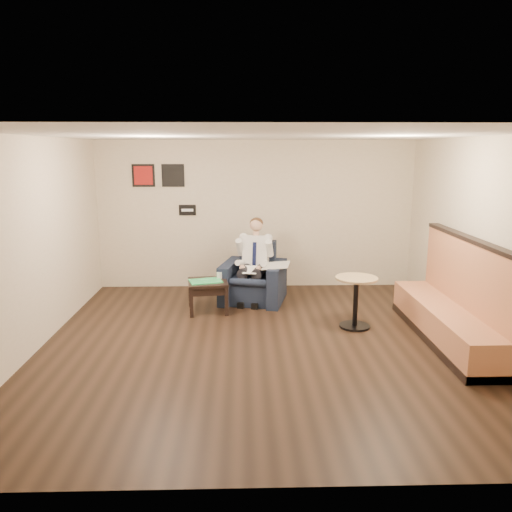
{
  "coord_description": "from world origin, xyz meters",
  "views": [
    {
      "loc": [
        -0.26,
        -6.47,
        2.62
      ],
      "look_at": [
        -0.05,
        1.2,
        0.98
      ],
      "focal_mm": 35.0,
      "sensor_mm": 36.0,
      "label": 1
    }
  ],
  "objects_px": {
    "green_folder": "(206,281)",
    "coffee_mug": "(219,275)",
    "seated_man": "(252,264)",
    "cafe_table": "(356,302)",
    "side_table": "(208,296)",
    "armchair": "(253,273)",
    "banquette": "(449,291)",
    "smartphone": "(210,278)"
  },
  "relations": [
    {
      "from": "seated_man",
      "to": "green_folder",
      "type": "bearing_deg",
      "value": -135.95
    },
    {
      "from": "green_folder",
      "to": "smartphone",
      "type": "xyz_separation_m",
      "value": [
        0.06,
        0.22,
        -0.0
      ]
    },
    {
      "from": "armchair",
      "to": "banquette",
      "type": "relative_size",
      "value": 0.37
    },
    {
      "from": "smartphone",
      "to": "banquette",
      "type": "relative_size",
      "value": 0.06
    },
    {
      "from": "green_folder",
      "to": "banquette",
      "type": "height_order",
      "value": "banquette"
    },
    {
      "from": "coffee_mug",
      "to": "smartphone",
      "type": "distance_m",
      "value": 0.16
    },
    {
      "from": "side_table",
      "to": "green_folder",
      "type": "height_order",
      "value": "green_folder"
    },
    {
      "from": "seated_man",
      "to": "armchair",
      "type": "bearing_deg",
      "value": 90.0
    },
    {
      "from": "coffee_mug",
      "to": "cafe_table",
      "type": "bearing_deg",
      "value": -25.47
    },
    {
      "from": "side_table",
      "to": "cafe_table",
      "type": "relative_size",
      "value": 0.81
    },
    {
      "from": "side_table",
      "to": "coffee_mug",
      "type": "xyz_separation_m",
      "value": [
        0.19,
        0.16,
        0.31
      ]
    },
    {
      "from": "smartphone",
      "to": "cafe_table",
      "type": "distance_m",
      "value": 2.45
    },
    {
      "from": "seated_man",
      "to": "green_folder",
      "type": "xyz_separation_m",
      "value": [
        -0.76,
        -0.46,
        -0.17
      ]
    },
    {
      "from": "armchair",
      "to": "cafe_table",
      "type": "xyz_separation_m",
      "value": [
        1.5,
        -1.38,
        -0.12
      ]
    },
    {
      "from": "armchair",
      "to": "smartphone",
      "type": "xyz_separation_m",
      "value": [
        -0.73,
        -0.37,
        0.01
      ]
    },
    {
      "from": "seated_man",
      "to": "smartphone",
      "type": "height_order",
      "value": "seated_man"
    },
    {
      "from": "banquette",
      "to": "smartphone",
      "type": "bearing_deg",
      "value": 155.3
    },
    {
      "from": "armchair",
      "to": "banquette",
      "type": "bearing_deg",
      "value": -22.86
    },
    {
      "from": "side_table",
      "to": "green_folder",
      "type": "bearing_deg",
      "value": -138.84
    },
    {
      "from": "green_folder",
      "to": "coffee_mug",
      "type": "bearing_deg",
      "value": 41.16
    },
    {
      "from": "smartphone",
      "to": "banquette",
      "type": "bearing_deg",
      "value": -22.18
    },
    {
      "from": "seated_man",
      "to": "side_table",
      "type": "xyz_separation_m",
      "value": [
        -0.73,
        -0.43,
        -0.44
      ]
    },
    {
      "from": "banquette",
      "to": "side_table",
      "type": "bearing_deg",
      "value": 158.17
    },
    {
      "from": "cafe_table",
      "to": "green_folder",
      "type": "bearing_deg",
      "value": 160.8
    },
    {
      "from": "green_folder",
      "to": "armchair",
      "type": "bearing_deg",
      "value": 36.46
    },
    {
      "from": "green_folder",
      "to": "banquette",
      "type": "bearing_deg",
      "value": -21.26
    },
    {
      "from": "side_table",
      "to": "banquette",
      "type": "distance_m",
      "value": 3.72
    },
    {
      "from": "side_table",
      "to": "armchair",
      "type": "bearing_deg",
      "value": 36.26
    },
    {
      "from": "banquette",
      "to": "green_folder",
      "type": "bearing_deg",
      "value": 158.74
    },
    {
      "from": "smartphone",
      "to": "cafe_table",
      "type": "xyz_separation_m",
      "value": [
        2.23,
        -1.01,
        -0.13
      ]
    },
    {
      "from": "armchair",
      "to": "green_folder",
      "type": "xyz_separation_m",
      "value": [
        -0.79,
        -0.59,
        0.02
      ]
    },
    {
      "from": "armchair",
      "to": "green_folder",
      "type": "distance_m",
      "value": 0.99
    },
    {
      "from": "smartphone",
      "to": "cafe_table",
      "type": "bearing_deg",
      "value": -21.95
    },
    {
      "from": "green_folder",
      "to": "cafe_table",
      "type": "distance_m",
      "value": 2.43
    },
    {
      "from": "smartphone",
      "to": "cafe_table",
      "type": "relative_size",
      "value": 0.21
    },
    {
      "from": "seated_man",
      "to": "cafe_table",
      "type": "height_order",
      "value": "seated_man"
    },
    {
      "from": "armchair",
      "to": "side_table",
      "type": "height_order",
      "value": "armchair"
    },
    {
      "from": "cafe_table",
      "to": "armchair",
      "type": "bearing_deg",
      "value": 137.25
    },
    {
      "from": "seated_man",
      "to": "green_folder",
      "type": "height_order",
      "value": "seated_man"
    },
    {
      "from": "cafe_table",
      "to": "side_table",
      "type": "bearing_deg",
      "value": 159.94
    },
    {
      "from": "green_folder",
      "to": "smartphone",
      "type": "relative_size",
      "value": 3.21
    },
    {
      "from": "coffee_mug",
      "to": "banquette",
      "type": "xyz_separation_m",
      "value": [
        3.24,
        -1.53,
        0.15
      ]
    }
  ]
}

